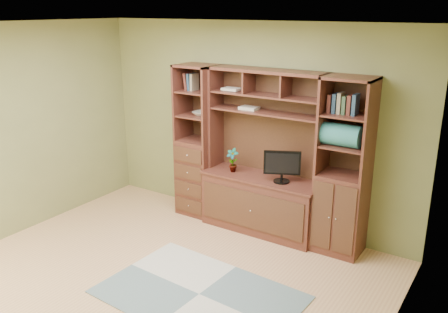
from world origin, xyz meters
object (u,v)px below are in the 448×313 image
Objects in this scene: left_tower at (198,141)px; monitor at (282,161)px; right_tower at (344,168)px; center_hutch at (262,154)px.

monitor is (1.30, -0.07, -0.02)m from left_tower.
left_tower is at bearing 180.00° from right_tower.
center_hutch is 1.03m from right_tower.
right_tower is 3.80× the size of monitor.
right_tower is (1.02, 0.04, 0.00)m from center_hutch.
center_hutch and right_tower have the same top height.
right_tower is at bearing -19.59° from monitor.
monitor is (0.30, -0.03, -0.02)m from center_hutch.
right_tower is at bearing 2.23° from center_hutch.
left_tower reaches higher than monitor.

